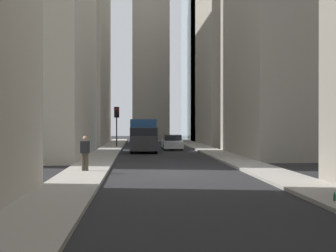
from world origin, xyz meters
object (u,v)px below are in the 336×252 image
traffic_light_midblock (117,117)px  pedestrian (85,152)px  delivery_truck (143,135)px  discarded_bottle (335,197)px  sedan_white (172,143)px

traffic_light_midblock → pedestrian: bearing=178.8°
traffic_light_midblock → pedestrian: traffic_light_midblock is taller
delivery_truck → pedestrian: delivery_truck is taller
traffic_light_midblock → discarded_bottle: (-32.25, -7.93, -2.87)m
delivery_truck → pedestrian: 16.90m
sedan_white → pedestrian: bearing=163.3°
pedestrian → delivery_truck: bearing=-10.6°
delivery_truck → traffic_light_midblock: size_ratio=1.59×
sedan_white → discarded_bottle: sedan_white is taller
delivery_truck → pedestrian: size_ratio=3.77×
delivery_truck → pedestrian: (-16.61, 3.11, -0.39)m
traffic_light_midblock → discarded_bottle: bearing=-166.2°
traffic_light_midblock → discarded_bottle: size_ratio=15.02×
delivery_truck → discarded_bottle: size_ratio=23.93×
sedan_white → traffic_light_midblock: 6.86m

